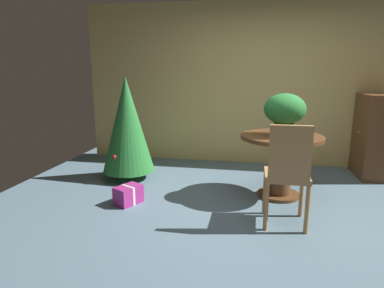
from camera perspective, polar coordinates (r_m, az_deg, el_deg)
ground_plane at (r=3.57m, az=13.09°, el=-12.57°), size 6.60×6.60×0.00m
back_wall_panel at (r=5.45m, az=12.93°, el=10.13°), size 6.00×0.10×2.60m
round_dining_table at (r=4.05m, az=15.28°, el=-2.26°), size 0.97×0.97×0.76m
flower_vase at (r=3.92m, az=15.96°, el=5.67°), size 0.48×0.48×0.50m
wooden_chair_near at (r=3.23m, az=16.44°, el=-4.50°), size 0.42×0.43×1.03m
holiday_tree at (r=4.61m, az=-11.31°, el=3.36°), size 0.72×0.72×1.45m
gift_box_purple at (r=3.87m, az=-11.11°, el=-8.75°), size 0.32×0.36×0.21m
wooden_cabinet at (r=5.35m, az=29.40°, el=1.21°), size 0.45×0.70×1.19m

